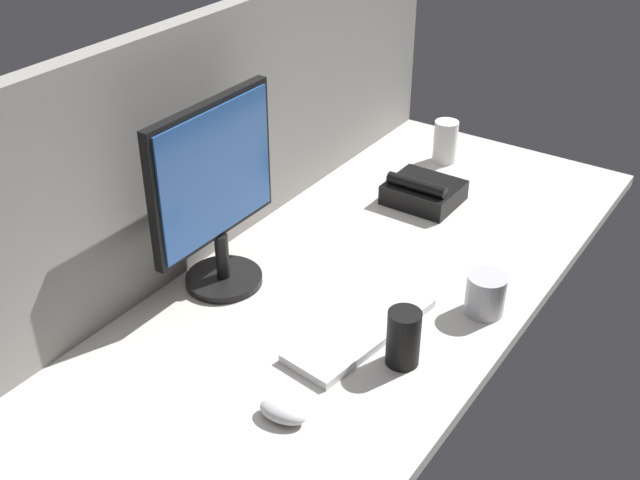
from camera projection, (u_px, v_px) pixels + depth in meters
ground_plane at (357, 281)px, 188.56cm from camera, size 180.00×80.00×3.00cm
cubicle_wall_back at (228, 127)px, 190.37cm from camera, size 180.00×5.00×58.18cm
monitor at (215, 190)px, 173.05cm from camera, size 37.51×18.00×44.73cm
keyboard at (361, 330)px, 168.60cm from camera, size 38.41×17.87×2.00cm
mouse at (283, 411)px, 146.64cm from camera, size 6.96×10.32×3.40cm
mug_black_travel at (403, 338)px, 157.95cm from camera, size 6.91×6.91×12.45cm
mug_ceramic_white at (446, 141)px, 237.46cm from camera, size 11.28×7.15×12.87cm
mug_steel at (486, 294)px, 173.28cm from camera, size 8.85×8.85×9.41cm
desk_phone at (423, 192)px, 216.95cm from camera, size 17.10×19.09×8.80cm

